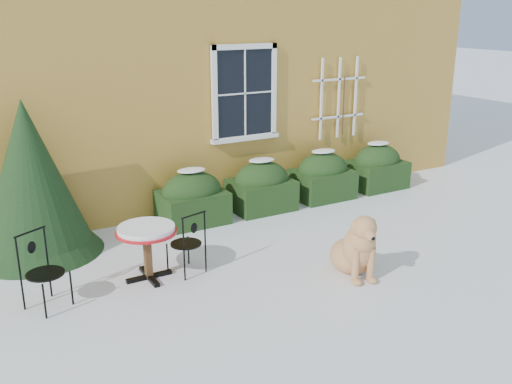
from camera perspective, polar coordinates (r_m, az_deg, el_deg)
ground at (r=7.48m, az=3.86°, el=-8.61°), size 80.00×80.00×0.00m
house at (r=13.11m, az=-13.76°, el=16.79°), size 12.40×8.40×6.40m
hedge_row at (r=10.17m, az=3.72°, el=1.03°), size 4.95×0.80×0.91m
evergreen_shrub at (r=8.52m, az=-21.48°, el=-0.12°), size 1.82×1.82×2.20m
bistro_table at (r=7.36m, az=-10.89°, el=-4.26°), size 0.78×0.78×0.72m
patio_chair_near at (r=7.50m, az=-6.84°, el=-5.04°), size 0.47×0.47×0.86m
patio_chair_far at (r=7.06m, az=-20.55°, el=-7.37°), size 0.55×0.54×0.91m
dog at (r=7.52m, az=10.04°, el=-5.65°), size 0.72×0.97×0.91m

